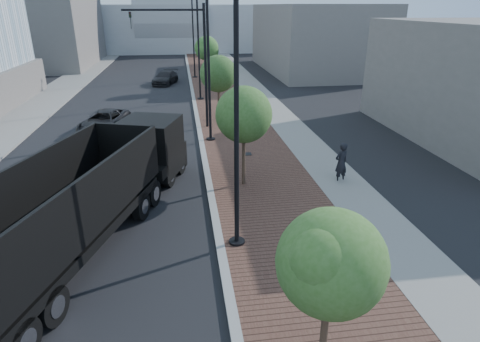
{
  "coord_description": "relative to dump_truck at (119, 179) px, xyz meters",
  "views": [
    {
      "loc": [
        -1.04,
        -2.19,
        7.84
      ],
      "look_at": [
        1.0,
        12.0,
        2.0
      ],
      "focal_mm": 30.44,
      "sensor_mm": 36.0,
      "label": 1
    }
  ],
  "objects": [
    {
      "name": "sidewalk",
      "position": [
        7.19,
        26.77,
        -1.39
      ],
      "size": [
        7.0,
        140.0,
        0.12
      ],
      "primitive_type": "cube",
      "color": "#4C2D23",
      "rests_on": "ground"
    },
    {
      "name": "concrete_strip",
      "position": [
        9.89,
        26.77,
        -1.39
      ],
      "size": [
        2.4,
        140.0,
        0.13
      ],
      "primitive_type": "cube",
      "color": "slate",
      "rests_on": "ground"
    },
    {
      "name": "curb",
      "position": [
        3.69,
        26.77,
        -1.38
      ],
      "size": [
        0.3,
        140.0,
        0.14
      ],
      "primitive_type": "cube",
      "color": "gray",
      "rests_on": "ground"
    },
    {
      "name": "west_sidewalk",
      "position": [
        -9.31,
        26.77,
        -1.39
      ],
      "size": [
        4.0,
        140.0,
        0.12
      ],
      "primitive_type": "cube",
      "color": "slate",
      "rests_on": "ground"
    },
    {
      "name": "dump_truck",
      "position": [
        0.0,
        0.0,
        0.0
      ],
      "size": [
        6.62,
        13.44,
        3.44
      ],
      "rotation": [
        0.0,
        0.0,
        -0.32
      ],
      "color": "black",
      "rests_on": "ground"
    },
    {
      "name": "white_sedan",
      "position": [
        -1.6,
        4.48,
        -0.64
      ],
      "size": [
        3.16,
        5.21,
        1.62
      ],
      "primitive_type": "imported",
      "rotation": [
        0.0,
        0.0,
        -0.32
      ],
      "color": "white",
      "rests_on": "ground"
    },
    {
      "name": "dark_car_mid",
      "position": [
        -2.58,
        12.04,
        -0.78
      ],
      "size": [
        3.34,
        5.23,
        1.34
      ],
      "primitive_type": "imported",
      "rotation": [
        0.0,
        0.0,
        -0.25
      ],
      "color": "black",
      "rests_on": "ground"
    },
    {
      "name": "dark_car_far",
      "position": [
        1.02,
        29.4,
        -0.79
      ],
      "size": [
        3.09,
        4.92,
        1.33
      ],
      "primitive_type": "imported",
      "rotation": [
        0.0,
        0.0,
        -0.29
      ],
      "color": "black",
      "rests_on": "ground"
    },
    {
      "name": "pedestrian",
      "position": [
        9.89,
        1.54,
        -0.46
      ],
      "size": [
        0.85,
        0.72,
        1.98
      ],
      "primitive_type": "imported",
      "rotation": [
        0.0,
        0.0,
        3.54
      ],
      "color": "black",
      "rests_on": "ground"
    },
    {
      "name": "streetlight_1",
      "position": [
        4.18,
        -3.23,
        2.89
      ],
      "size": [
        1.44,
        0.56,
        9.21
      ],
      "color": "black",
      "rests_on": "ground"
    },
    {
      "name": "streetlight_2",
      "position": [
        4.29,
        8.77,
        3.37
      ],
      "size": [
        1.72,
        0.56,
        9.28
      ],
      "color": "black",
      "rests_on": "ground"
    },
    {
      "name": "streetlight_3",
      "position": [
        4.18,
        20.77,
        2.89
      ],
      "size": [
        1.44,
        0.56,
        9.21
      ],
      "color": "black",
      "rests_on": "ground"
    },
    {
      "name": "streetlight_4",
      "position": [
        4.29,
        32.77,
        3.37
      ],
      "size": [
        1.72,
        0.56,
        9.28
      ],
      "color": "black",
      "rests_on": "ground"
    },
    {
      "name": "traffic_mast",
      "position": [
        3.39,
        11.77,
        3.53
      ],
      "size": [
        5.09,
        0.2,
        8.0
      ],
      "color": "black",
      "rests_on": "ground"
    },
    {
      "name": "tree_0",
      "position": [
        5.34,
        -9.21,
        1.84
      ],
      "size": [
        2.22,
        2.14,
        4.38
      ],
      "color": "#382619",
      "rests_on": "ground"
    },
    {
      "name": "tree_1",
      "position": [
        5.34,
        1.79,
        1.96
      ],
      "size": [
        2.53,
        2.5,
        4.68
      ],
      "color": "#382619",
      "rests_on": "ground"
    },
    {
      "name": "tree_2",
      "position": [
        5.34,
        13.79,
        1.9
      ],
      "size": [
        2.61,
        2.6,
        4.67
      ],
      "color": "#382619",
      "rests_on": "ground"
    },
    {
      "name": "tree_3",
      "position": [
        5.34,
        25.79,
        2.52
      ],
      "size": [
        2.38,
        2.33,
        5.15
      ],
      "color": "#382619",
      "rests_on": "ground"
    },
    {
      "name": "convention_center",
      "position": [
        1.69,
        71.77,
        4.55
      ],
      "size": [
        50.0,
        30.0,
        50.0
      ],
      "color": "#B4BABF",
      "rests_on": "ground"
    },
    {
      "name": "commercial_block_nw",
      "position": [
        -16.31,
        46.77,
        3.55
      ],
      "size": [
        14.0,
        20.0,
        10.0
      ],
      "primitive_type": "cube",
      "color": "#68625E",
      "rests_on": "ground"
    },
    {
      "name": "commercial_block_ne",
      "position": [
        19.69,
        36.77,
        2.55
      ],
      "size": [
        12.0,
        22.0,
        8.0
      ],
      "primitive_type": "cube",
      "color": "slate",
      "rests_on": "ground"
    },
    {
      "name": "utility_cover_1",
      "position": [
        6.09,
        -5.23,
        -1.32
      ],
      "size": [
        0.5,
        0.5,
        0.02
      ],
      "primitive_type": "cube",
      "color": "black",
      "rests_on": "sidewalk"
    },
    {
      "name": "utility_cover_2",
      "position": [
        6.09,
        5.77,
        -1.32
      ],
      "size": [
        0.5,
        0.5,
        0.02
      ],
      "primitive_type": "cube",
      "color": "black",
      "rests_on": "sidewalk"
    }
  ]
}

